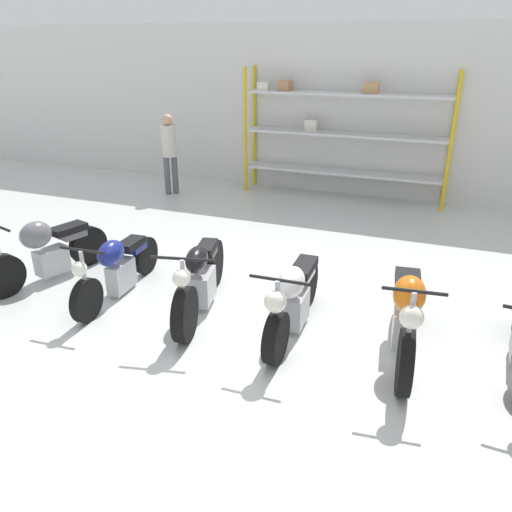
% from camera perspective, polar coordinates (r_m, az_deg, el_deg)
% --- Properties ---
extents(ground_plane, '(30.00, 30.00, 0.00)m').
position_cam_1_polar(ground_plane, '(6.33, -1.30, -7.18)').
color(ground_plane, silver).
extents(back_wall, '(30.00, 0.08, 3.60)m').
position_cam_1_polar(back_wall, '(11.44, 10.68, 15.85)').
color(back_wall, silver).
rests_on(back_wall, ground_plane).
extents(shelving_rack, '(4.42, 0.63, 2.72)m').
position_cam_1_polar(shelving_rack, '(11.15, 9.59, 14.00)').
color(shelving_rack, gold).
rests_on(shelving_rack, ground_plane).
extents(motorcycle_grey, '(0.86, 1.94, 1.03)m').
position_cam_1_polar(motorcycle_grey, '(7.76, -22.91, 0.60)').
color(motorcycle_grey, black).
rests_on(motorcycle_grey, ground_plane).
extents(motorcycle_blue, '(0.61, 2.03, 0.94)m').
position_cam_1_polar(motorcycle_blue, '(6.97, -15.57, -1.15)').
color(motorcycle_blue, black).
rests_on(motorcycle_blue, ground_plane).
extents(motorcycle_black, '(0.81, 2.11, 1.02)m').
position_cam_1_polar(motorcycle_black, '(6.39, -6.40, -2.63)').
color(motorcycle_black, black).
rests_on(motorcycle_black, ground_plane).
extents(motorcycle_white, '(0.63, 1.97, 0.98)m').
position_cam_1_polar(motorcycle_white, '(5.91, 4.27, -4.84)').
color(motorcycle_white, black).
rests_on(motorcycle_white, ground_plane).
extents(motorcycle_orange, '(0.59, 2.05, 1.11)m').
position_cam_1_polar(motorcycle_orange, '(5.66, 16.76, -6.42)').
color(motorcycle_orange, black).
rests_on(motorcycle_orange, ground_plane).
extents(person_browsing, '(0.45, 0.45, 1.77)m').
position_cam_1_polar(person_browsing, '(11.46, -9.88, 12.10)').
color(person_browsing, '#595960').
rests_on(person_browsing, ground_plane).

